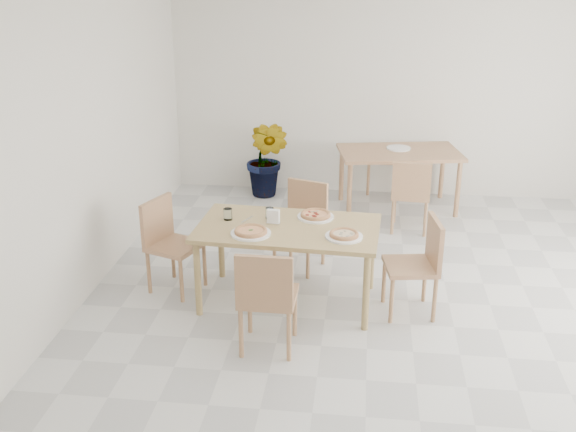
# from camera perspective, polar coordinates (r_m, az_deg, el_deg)

# --- Properties ---
(main_table) EXTENTS (1.67, 1.01, 0.75)m
(main_table) POSITION_cam_1_polar(r_m,az_deg,el_deg) (6.04, 0.00, -1.54)
(main_table) COLOR tan
(main_table) RESTS_ON ground
(chair_south) EXTENTS (0.45, 0.45, 0.91)m
(chair_south) POSITION_cam_1_polar(r_m,az_deg,el_deg) (5.34, -1.83, -6.62)
(chair_south) COLOR tan
(chair_south) RESTS_ON ground
(chair_north) EXTENTS (0.56, 0.56, 0.88)m
(chair_north) POSITION_cam_1_polar(r_m,az_deg,el_deg) (6.84, 1.26, -0.21)
(chair_north) COLOR tan
(chair_north) RESTS_ON ground
(chair_west) EXTENTS (0.57, 0.57, 0.89)m
(chair_west) POSITION_cam_1_polar(r_m,az_deg,el_deg) (6.46, -10.14, -1.85)
(chair_west) COLOR tan
(chair_west) RESTS_ON ground
(chair_east) EXTENTS (0.50, 0.50, 0.89)m
(chair_east) POSITION_cam_1_polar(r_m,az_deg,el_deg) (6.04, 11.14, -3.64)
(chair_east) COLOR tan
(chair_east) RESTS_ON ground
(plate_margherita) EXTENTS (0.35, 0.35, 0.02)m
(plate_margherita) POSITION_cam_1_polar(r_m,az_deg,el_deg) (5.85, -3.17, -1.47)
(plate_margherita) COLOR white
(plate_margherita) RESTS_ON main_table
(plate_mushroom) EXTENTS (0.32, 0.32, 0.02)m
(plate_mushroom) POSITION_cam_1_polar(r_m,az_deg,el_deg) (5.80, 4.76, -1.74)
(plate_mushroom) COLOR white
(plate_mushroom) RESTS_ON main_table
(plate_pepperoni) EXTENTS (0.34, 0.34, 0.02)m
(plate_pepperoni) POSITION_cam_1_polar(r_m,az_deg,el_deg) (6.21, 2.35, -0.06)
(plate_pepperoni) COLOR white
(plate_pepperoni) RESTS_ON main_table
(pizza_margherita) EXTENTS (0.32, 0.32, 0.03)m
(pizza_margherita) POSITION_cam_1_polar(r_m,az_deg,el_deg) (5.85, -3.17, -1.27)
(pizza_margherita) COLOR #DFA869
(pizza_margherita) RESTS_ON plate_margherita
(pizza_mushroom) EXTENTS (0.29, 0.29, 0.03)m
(pizza_mushroom) POSITION_cam_1_polar(r_m,az_deg,el_deg) (5.79, 4.77, -1.53)
(pizza_mushroom) COLOR #DFA869
(pizza_mushroom) RESTS_ON plate_mushroom
(pizza_pepperoni) EXTENTS (0.29, 0.29, 0.03)m
(pizza_pepperoni) POSITION_cam_1_polar(r_m,az_deg,el_deg) (6.21, 2.35, 0.14)
(pizza_pepperoni) COLOR #DFA869
(pizza_pepperoni) RESTS_ON plate_pepperoni
(tumbler_a) EXTENTS (0.08, 0.08, 0.10)m
(tumbler_a) POSITION_cam_1_polar(r_m,az_deg,el_deg) (6.18, -1.56, 0.25)
(tumbler_a) COLOR white
(tumbler_a) RESTS_ON main_table
(tumbler_b) EXTENTS (0.08, 0.08, 0.11)m
(tumbler_b) POSITION_cam_1_polar(r_m,az_deg,el_deg) (6.17, -5.11, 0.16)
(tumbler_b) COLOR white
(tumbler_b) RESTS_ON main_table
(napkin_holder) EXTENTS (0.13, 0.08, 0.14)m
(napkin_holder) POSITION_cam_1_polar(r_m,az_deg,el_deg) (6.04, -1.25, -0.11)
(napkin_holder) COLOR silver
(napkin_holder) RESTS_ON main_table
(fork_a) EXTENTS (0.09, 0.18, 0.01)m
(fork_a) POSITION_cam_1_polar(r_m,az_deg,el_deg) (6.17, -3.48, -0.30)
(fork_a) COLOR silver
(fork_a) RESTS_ON main_table
(fork_b) EXTENTS (0.06, 0.19, 0.01)m
(fork_b) POSITION_cam_1_polar(r_m,az_deg,el_deg) (6.19, -1.51, -0.21)
(fork_b) COLOR silver
(fork_b) RESTS_ON main_table
(second_table) EXTENTS (1.59, 1.09, 0.75)m
(second_table) POSITION_cam_1_polar(r_m,az_deg,el_deg) (8.47, 9.40, 4.90)
(second_table) COLOR tan
(second_table) RESTS_ON ground
(chair_back_s) EXTENTS (0.47, 0.47, 0.87)m
(chair_back_s) POSITION_cam_1_polar(r_m,az_deg,el_deg) (7.78, 10.37, 2.10)
(chair_back_s) COLOR tan
(chair_back_s) RESTS_ON ground
(chair_back_n) EXTENTS (0.46, 0.46, 0.91)m
(chair_back_n) POSITION_cam_1_polar(r_m,az_deg,el_deg) (9.20, 8.14, 5.40)
(chair_back_n) COLOR tan
(chair_back_n) RESTS_ON ground
(plate_empty) EXTENTS (0.30, 0.30, 0.02)m
(plate_empty) POSITION_cam_1_polar(r_m,az_deg,el_deg) (8.54, 9.34, 5.69)
(plate_empty) COLOR white
(plate_empty) RESTS_ON second_table
(potted_plant) EXTENTS (0.71, 0.65, 1.03)m
(potted_plant) POSITION_cam_1_polar(r_m,az_deg,el_deg) (8.83, -1.77, 4.86)
(potted_plant) COLOR #217123
(potted_plant) RESTS_ON ground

